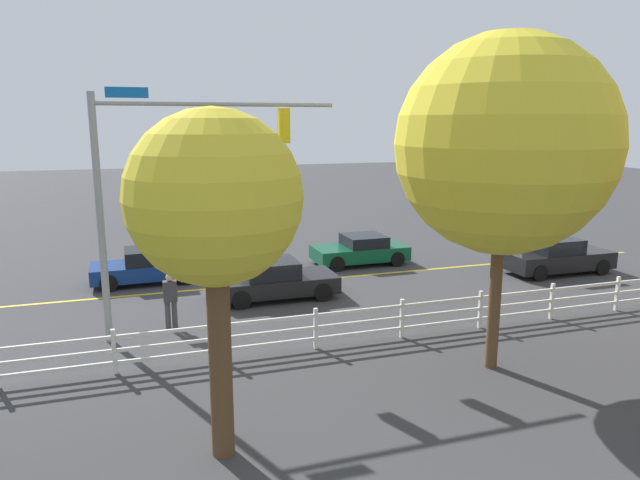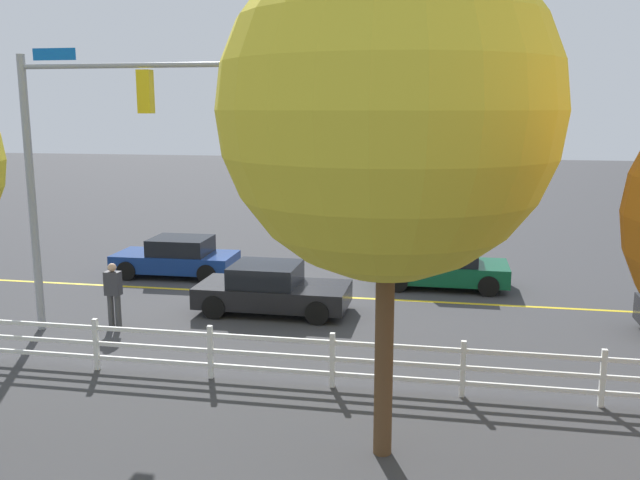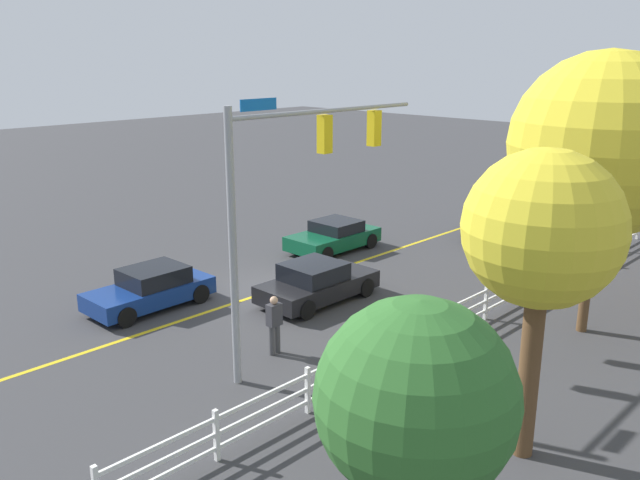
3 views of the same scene
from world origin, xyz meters
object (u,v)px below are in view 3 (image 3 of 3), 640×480
at_px(car_3, 334,236).
at_px(car_0, 151,289).
at_px(car_2, 504,221).
at_px(tree_4, 416,401).
at_px(car_1, 317,283).
at_px(tree_2, 603,145).
at_px(tree_1, 543,232).
at_px(pedestrian, 274,323).

bearing_deg(car_3, car_0, 1.10).
xyz_separation_m(car_2, tree_4, (19.91, 9.60, 2.77)).
distance_m(car_1, tree_4, 13.12).
height_order(tree_2, tree_4, tree_2).
xyz_separation_m(tree_1, tree_4, (4.86, 0.69, -1.32)).
bearing_deg(car_1, pedestrian, -151.19).
distance_m(pedestrian, tree_4, 9.39).
xyz_separation_m(car_1, tree_2, (-3.81, 7.43, 4.92)).
height_order(car_1, tree_2, tree_2).
xyz_separation_m(car_2, tree_1, (15.05, 8.91, 4.08)).
bearing_deg(pedestrian, tree_4, 151.42).
xyz_separation_m(car_3, tree_4, (12.85, 13.58, 2.84)).
bearing_deg(pedestrian, car_0, 5.80).
distance_m(car_3, tree_1, 15.72).
bearing_deg(pedestrian, tree_2, -125.15).
relative_size(car_2, tree_4, 0.91).
xyz_separation_m(car_0, car_2, (-15.99, 3.79, 0.04)).
height_order(tree_1, tree_2, tree_2).
bearing_deg(tree_2, tree_4, 11.78).
bearing_deg(car_1, tree_4, -129.09).
xyz_separation_m(car_2, car_3, (7.06, -3.98, -0.07)).
distance_m(car_3, tree_4, 18.91).
xyz_separation_m(car_0, car_1, (-4.20, 3.48, 0.00)).
relative_size(pedestrian, tree_4, 0.34).
bearing_deg(car_0, car_2, 165.55).
distance_m(car_0, pedestrian, 5.52).
bearing_deg(car_0, tree_2, 125.17).
height_order(tree_1, tree_4, tree_1).
bearing_deg(tree_2, car_3, -94.78).
bearing_deg(pedestrian, car_1, -60.76).
relative_size(car_0, car_2, 0.92).
bearing_deg(car_2, pedestrian, -173.36).
height_order(car_0, car_3, car_0).
distance_m(car_2, tree_2, 11.76).
relative_size(car_1, tree_4, 0.85).
height_order(car_0, car_1, car_1).
relative_size(car_3, tree_2, 0.49).
relative_size(car_3, pedestrian, 2.39).
relative_size(tree_2, tree_4, 1.66).
height_order(car_1, tree_4, tree_4).
bearing_deg(tree_2, car_2, -138.31).
xyz_separation_m(pedestrian, tree_1, (-0.44, 7.20, 3.84)).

